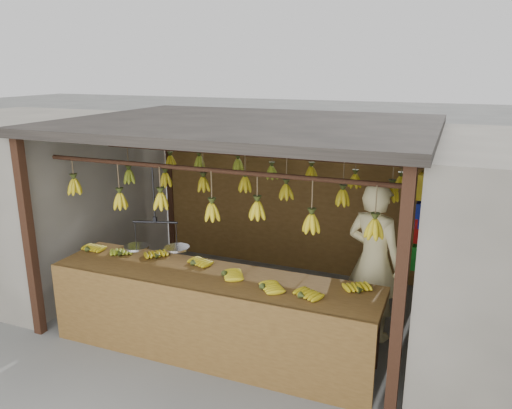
% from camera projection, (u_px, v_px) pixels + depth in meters
% --- Properties ---
extents(ground, '(80.00, 80.00, 0.00)m').
position_uv_depth(ground, '(247.00, 307.00, 6.47)').
color(ground, '#5B5B57').
extents(stall, '(4.30, 3.30, 2.40)m').
position_uv_depth(stall, '(257.00, 152.00, 6.24)').
color(stall, black).
rests_on(stall, ground).
extents(neighbor_left, '(3.00, 3.00, 2.30)m').
position_uv_depth(neighbor_left, '(26.00, 195.00, 7.46)').
color(neighbor_left, slate).
rests_on(neighbor_left, ground).
extents(counter, '(3.55, 0.81, 0.96)m').
position_uv_depth(counter, '(206.00, 296.00, 5.16)').
color(counter, brown).
rests_on(counter, ground).
extents(hanging_bananas, '(3.60, 2.23, 0.39)m').
position_uv_depth(hanging_bananas, '(246.00, 187.00, 6.04)').
color(hanging_bananas, '#B9A113').
rests_on(hanging_bananas, ground).
extents(balance_scale, '(0.70, 0.41, 0.94)m').
position_uv_depth(balance_scale, '(156.00, 243.00, 5.52)').
color(balance_scale, black).
rests_on(balance_scale, ground).
extents(vendor, '(0.78, 0.65, 1.82)m').
position_uv_depth(vendor, '(374.00, 261.00, 5.57)').
color(vendor, beige).
rests_on(vendor, ground).
extents(bag_bundles, '(0.08, 0.26, 1.33)m').
position_uv_depth(bag_bundles, '(418.00, 222.00, 6.72)').
color(bag_bundles, yellow).
rests_on(bag_bundles, ground).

